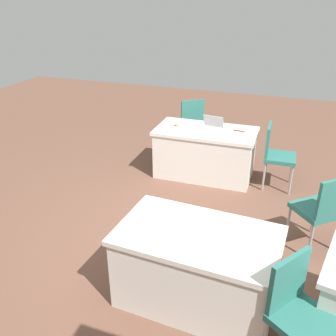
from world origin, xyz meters
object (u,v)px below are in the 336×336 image
Objects in this scene: chair_tucked_right at (299,309)px; laptop_silver at (211,128)px; chair_by_pillar at (322,207)px; table_foreground at (205,152)px; table_mid_right at (197,267)px; yarn_ball at (178,123)px; chair_tucked_left at (276,152)px; chair_back_row at (190,120)px; scissors_red at (239,131)px.

chair_tucked_right reaches higher than laptop_silver.
chair_tucked_right reaches higher than chair_by_pillar.
table_mid_right is at bearing 102.85° from table_foreground.
chair_by_pillar reaches higher than yarn_ball.
table_foreground is 1.61× the size of chair_by_pillar.
chair_by_pillar is (-0.19, -1.60, -0.01)m from chair_tucked_right.
table_foreground is at bearing -93.29° from chair_tucked_left.
chair_tucked_left reaches higher than table_mid_right.
chair_tucked_left is at bearing -137.82° from chair_tucked_right.
table_mid_right is 3.75m from chair_back_row.
table_foreground is at bearing 179.20° from yarn_ball.
table_mid_right is 1.63m from chair_by_pillar.
scissors_red reaches higher than table_mid_right.
chair_back_row is at bearing -60.66° from table_foreground.
table_mid_right is 4.35× the size of laptop_silver.
chair_tucked_left is 10.01× the size of yarn_ball.
table_foreground is at bearing 98.39° from chair_by_pillar.
chair_by_pillar reaches higher than chair_back_row.
table_foreground is at bearing -77.15° from table_mid_right.
scissors_red is at bearing 86.61° from chair_by_pillar.
chair_tucked_right is 4.45m from chair_back_row.
table_foreground is 1.59× the size of chair_tucked_right.
yarn_ball is (0.45, -0.01, 0.43)m from table_foreground.
chair_by_pillar reaches higher than table_foreground.
chair_tucked_right is at bearing 120.77° from laptop_silver.
laptop_silver is (0.99, -0.03, 0.25)m from chair_tucked_left.
scissors_red is at bearing -76.00° from chair_back_row.
chair_back_row is (0.54, -0.95, 0.17)m from table_foreground.
chair_back_row is 1.15m from laptop_silver.
yarn_ball is (-0.09, 0.95, 0.26)m from chair_back_row.
chair_back_row is 5.33× the size of scissors_red.
chair_by_pillar is at bearing 21.93° from chair_tucked_left.
chair_tucked_right is 5.40× the size of scissors_red.
chair_tucked_left is 3.01m from chair_tucked_right.
laptop_silver reaches higher than scissors_red.
chair_tucked_right is at bearing 122.79° from yarn_ball.
chair_by_pillar is at bearing -131.92° from table_mid_right.
table_mid_right is 15.60× the size of yarn_ball.
table_mid_right is at bearing 111.78° from yarn_ball.
chair_back_row is at bearing -84.86° from yarn_ball.
chair_tucked_right reaches higher than table_foreground.
chair_by_pillar is 10.02× the size of yarn_ball.
table_mid_right is 0.99m from chair_tucked_right.
table_mid_right is 8.31× the size of scissors_red.
table_mid_right is (-0.60, 2.61, 0.00)m from table_foreground.
yarn_ball is at bearing 104.80° from chair_by_pillar.
chair_tucked_right reaches higher than chair_tucked_left.
table_foreground is at bearing 13.03° from laptop_silver.
table_mid_right is at bearing 106.87° from laptop_silver.
laptop_silver is (1.42, -3.02, 0.24)m from chair_tucked_right.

